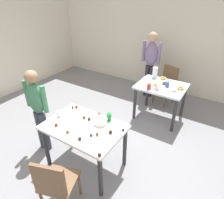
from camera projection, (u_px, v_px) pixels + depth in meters
ground_plane at (89, 159)px, 3.24m from camera, size 6.40×6.40×0.00m
wall_back at (165, 40)px, 4.94m from camera, size 6.40×0.10×2.60m
dining_table_near at (84, 132)px, 2.83m from camera, size 1.12×0.75×0.75m
dining_table_far at (161, 91)px, 3.98m from camera, size 0.94×0.77×0.75m
chair_near_table at (56, 183)px, 2.27m from camera, size 0.51×0.51×0.87m
chair_far_table at (167, 83)px, 4.64m from camera, size 0.49×0.49×0.87m
person_girl_near at (37, 106)px, 3.06m from camera, size 0.45×0.21×1.44m
person_adult_far at (151, 59)px, 4.66m from camera, size 0.45×0.22×1.59m
mixing_bowl at (101, 121)px, 2.81m from camera, size 0.19×0.19×0.09m
soda_can at (109, 117)px, 2.86m from camera, size 0.07×0.07×0.12m
fork_near at (77, 117)px, 2.97m from camera, size 0.17×0.02×0.01m
cup_near_0 at (60, 114)px, 2.97m from camera, size 0.08×0.08×0.09m
cake_ball_0 at (76, 107)px, 3.18m from camera, size 0.05×0.05×0.05m
cake_ball_1 at (123, 130)px, 2.68m from camera, size 0.04×0.04×0.04m
cake_ball_2 at (97, 134)px, 2.60m from camera, size 0.05×0.05×0.05m
cake_ball_3 at (80, 139)px, 2.52m from camera, size 0.04×0.04×0.04m
cake_ball_4 at (84, 117)px, 2.93m from camera, size 0.04×0.04×0.04m
cake_ball_5 at (110, 132)px, 2.63m from camera, size 0.05×0.05×0.05m
cake_ball_6 at (73, 107)px, 3.18m from camera, size 0.04×0.04×0.04m
cake_ball_7 at (99, 155)px, 2.28m from camera, size 0.04×0.04×0.04m
cake_ball_8 at (91, 135)px, 2.58m from camera, size 0.04×0.04×0.04m
cake_ball_9 at (89, 119)px, 2.89m from camera, size 0.05×0.05×0.05m
cake_ball_10 at (99, 114)px, 3.01m from camera, size 0.04×0.04×0.04m
cake_ball_11 at (56, 125)px, 2.77m from camera, size 0.05×0.05×0.05m
cake_ball_12 at (67, 132)px, 2.64m from camera, size 0.04×0.04×0.04m
pitcher_far at (155, 72)px, 4.22m from camera, size 0.11×0.11×0.22m
cup_far_0 at (167, 84)px, 3.84m from camera, size 0.07×0.07×0.10m
cup_far_1 at (149, 87)px, 3.75m from camera, size 0.08×0.08×0.11m
donut_far_0 at (155, 85)px, 3.91m from camera, size 0.10×0.10×0.03m
donut_far_1 at (157, 89)px, 3.76m from camera, size 0.11×0.11×0.03m
donut_far_2 at (174, 89)px, 3.73m from camera, size 0.13×0.13×0.04m
donut_far_3 at (163, 78)px, 4.19m from camera, size 0.13×0.13×0.04m
donut_far_4 at (165, 83)px, 3.96m from camera, size 0.12×0.12×0.03m
donut_far_5 at (181, 88)px, 3.77m from camera, size 0.13×0.13×0.04m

